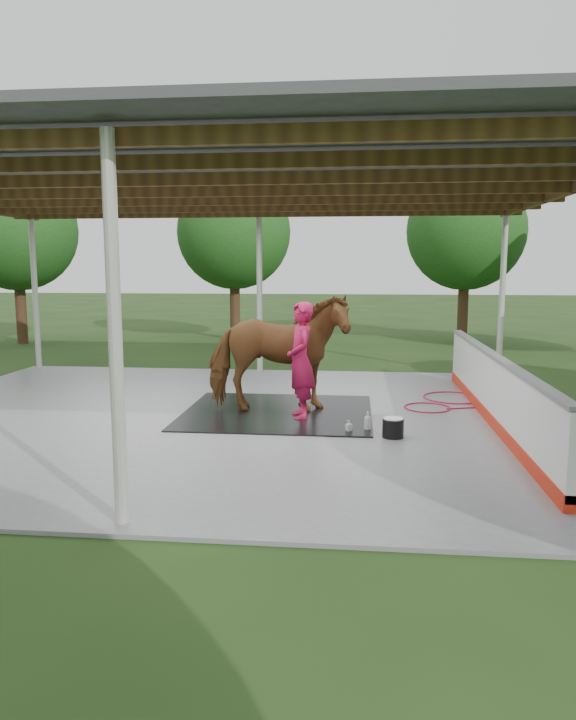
# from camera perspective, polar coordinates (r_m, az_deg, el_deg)

# --- Properties ---
(ground) EXTENTS (100.00, 100.00, 0.00)m
(ground) POSITION_cam_1_polar(r_m,az_deg,el_deg) (11.26, -6.08, -5.19)
(ground) COLOR #1E3814
(concrete_slab) EXTENTS (12.00, 10.00, 0.05)m
(concrete_slab) POSITION_cam_1_polar(r_m,az_deg,el_deg) (11.25, -6.08, -5.07)
(concrete_slab) COLOR slate
(concrete_slab) RESTS_ON ground
(pavilion_structure) EXTENTS (12.60, 10.60, 4.05)m
(pavilion_structure) POSITION_cam_1_polar(r_m,az_deg,el_deg) (11.03, -6.41, 15.28)
(pavilion_structure) COLOR beige
(pavilion_structure) RESTS_ON ground
(dasher_board) EXTENTS (0.16, 8.00, 1.15)m
(dasher_board) POSITION_cam_1_polar(r_m,az_deg,el_deg) (11.12, 17.75, -2.59)
(dasher_board) COLOR red
(dasher_board) RESTS_ON concrete_slab
(tree_belt) EXTENTS (28.00, 28.00, 5.80)m
(tree_belt) POSITION_cam_1_polar(r_m,az_deg,el_deg) (11.83, -3.96, 13.97)
(tree_belt) COLOR #382314
(tree_belt) RESTS_ON ground
(rubber_mat) EXTENTS (3.29, 3.08, 0.02)m
(rubber_mat) POSITION_cam_1_polar(r_m,az_deg,el_deg) (11.40, -0.92, -4.64)
(rubber_mat) COLOR black
(rubber_mat) RESTS_ON concrete_slab
(horse) EXTENTS (2.57, 1.40, 2.08)m
(horse) POSITION_cam_1_polar(r_m,az_deg,el_deg) (11.21, -0.94, 0.60)
(horse) COLOR brown
(horse) RESTS_ON rubber_mat
(handler) EXTENTS (0.66, 0.83, 1.98)m
(handler) POSITION_cam_1_polar(r_m,az_deg,el_deg) (10.84, 1.14, -0.05)
(handler) COLOR #B01241
(handler) RESTS_ON concrete_slab
(wash_bucket) EXTENTS (0.32, 0.32, 0.30)m
(wash_bucket) POSITION_cam_1_polar(r_m,az_deg,el_deg) (9.89, 9.32, -5.93)
(wash_bucket) COLOR black
(wash_bucket) RESTS_ON concrete_slab
(soap_bottle_a) EXTENTS (0.13, 0.13, 0.30)m
(soap_bottle_a) POSITION_cam_1_polar(r_m,az_deg,el_deg) (10.24, 7.09, -5.42)
(soap_bottle_a) COLOR silver
(soap_bottle_a) RESTS_ON concrete_slab
(soap_bottle_b) EXTENTS (0.12, 0.12, 0.19)m
(soap_bottle_b) POSITION_cam_1_polar(r_m,az_deg,el_deg) (10.12, 5.44, -5.87)
(soap_bottle_b) COLOR #338CD8
(soap_bottle_b) RESTS_ON concrete_slab
(hose_coil) EXTENTS (2.14, 1.98, 0.02)m
(hose_coil) POSITION_cam_1_polar(r_m,az_deg,el_deg) (12.70, 13.84, -3.54)
(hose_coil) COLOR #B90D38
(hose_coil) RESTS_ON concrete_slab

